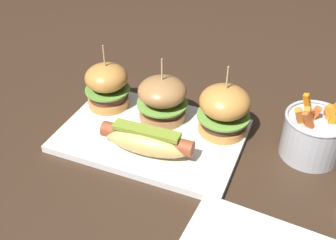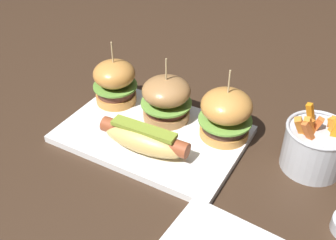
{
  "view_description": "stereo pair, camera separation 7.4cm",
  "coord_description": "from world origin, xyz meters",
  "px_view_note": "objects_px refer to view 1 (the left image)",
  "views": [
    {
      "loc": [
        0.26,
        -0.55,
        0.5
      ],
      "look_at": [
        0.03,
        0.0,
        0.05
      ],
      "focal_mm": 42.75,
      "sensor_mm": 36.0,
      "label": 1
    },
    {
      "loc": [
        0.33,
        -0.52,
        0.5
      ],
      "look_at": [
        0.03,
        0.0,
        0.05
      ],
      "focal_mm": 42.75,
      "sensor_mm": 36.0,
      "label": 2
    }
  ],
  "objects_px": {
    "platter_main": "(152,135)",
    "fries_bucket": "(313,134)",
    "slider_left": "(107,85)",
    "slider_center": "(161,99)",
    "hot_dog": "(147,140)",
    "slider_right": "(224,110)"
  },
  "relations": [
    {
      "from": "platter_main",
      "to": "fries_bucket",
      "type": "height_order",
      "value": "fries_bucket"
    },
    {
      "from": "platter_main",
      "to": "fries_bucket",
      "type": "bearing_deg",
      "value": 13.38
    },
    {
      "from": "platter_main",
      "to": "slider_left",
      "type": "distance_m",
      "value": 0.15
    },
    {
      "from": "slider_center",
      "to": "fries_bucket",
      "type": "bearing_deg",
      "value": 2.86
    },
    {
      "from": "hot_dog",
      "to": "slider_right",
      "type": "xyz_separation_m",
      "value": [
        0.11,
        0.11,
        0.02
      ]
    },
    {
      "from": "slider_center",
      "to": "fries_bucket",
      "type": "height_order",
      "value": "slider_center"
    },
    {
      "from": "slider_right",
      "to": "slider_left",
      "type": "bearing_deg",
      "value": -178.6
    },
    {
      "from": "slider_left",
      "to": "slider_center",
      "type": "xyz_separation_m",
      "value": [
        0.12,
        0.0,
        -0.0
      ]
    },
    {
      "from": "slider_left",
      "to": "fries_bucket",
      "type": "bearing_deg",
      "value": 2.16
    },
    {
      "from": "hot_dog",
      "to": "fries_bucket",
      "type": "distance_m",
      "value": 0.3
    },
    {
      "from": "hot_dog",
      "to": "slider_left",
      "type": "relative_size",
      "value": 1.26
    },
    {
      "from": "slider_center",
      "to": "fries_bucket",
      "type": "relative_size",
      "value": 0.97
    },
    {
      "from": "platter_main",
      "to": "slider_left",
      "type": "bearing_deg",
      "value": 156.66
    },
    {
      "from": "slider_right",
      "to": "platter_main",
      "type": "bearing_deg",
      "value": -154.52
    },
    {
      "from": "hot_dog",
      "to": "slider_left",
      "type": "height_order",
      "value": "slider_left"
    },
    {
      "from": "slider_left",
      "to": "slider_right",
      "type": "distance_m",
      "value": 0.25
    },
    {
      "from": "hot_dog",
      "to": "slider_center",
      "type": "relative_size",
      "value": 1.31
    },
    {
      "from": "slider_center",
      "to": "hot_dog",
      "type": "bearing_deg",
      "value": -81.07
    },
    {
      "from": "platter_main",
      "to": "hot_dog",
      "type": "xyz_separation_m",
      "value": [
        0.01,
        -0.05,
        0.03
      ]
    },
    {
      "from": "hot_dog",
      "to": "slider_center",
      "type": "distance_m",
      "value": 0.11
    },
    {
      "from": "platter_main",
      "to": "slider_right",
      "type": "distance_m",
      "value": 0.15
    },
    {
      "from": "hot_dog",
      "to": "slider_right",
      "type": "height_order",
      "value": "slider_right"
    }
  ]
}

